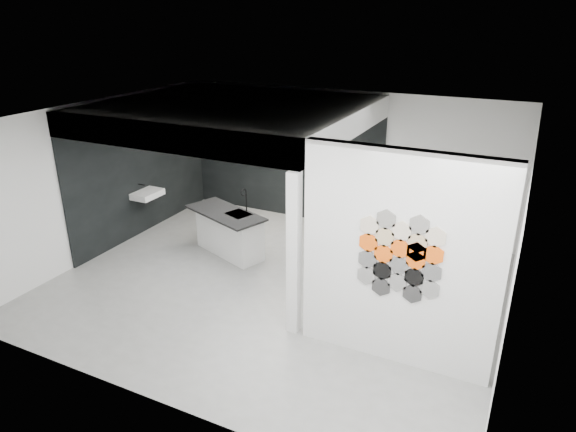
# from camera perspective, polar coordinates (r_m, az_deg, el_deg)

# --- Properties ---
(floor) EXTENTS (7.00, 6.00, 0.01)m
(floor) POSITION_cam_1_polar(r_m,az_deg,el_deg) (8.56, -1.49, -7.76)
(floor) COLOR gray
(partition_panel) EXTENTS (2.45, 0.15, 2.80)m
(partition_panel) POSITION_cam_1_polar(r_m,az_deg,el_deg) (6.39, 12.18, -4.94)
(partition_panel) COLOR silver
(partition_panel) RESTS_ON floor
(bay_clad_back) EXTENTS (4.40, 0.04, 2.35)m
(bay_clad_back) POSITION_cam_1_polar(r_m,az_deg,el_deg) (11.11, -0.48, 5.92)
(bay_clad_back) COLOR black
(bay_clad_back) RESTS_ON floor
(bay_clad_left) EXTENTS (0.04, 4.00, 2.35)m
(bay_clad_left) POSITION_cam_1_polar(r_m,az_deg,el_deg) (10.72, -15.77, 4.49)
(bay_clad_left) COLOR black
(bay_clad_left) RESTS_ON floor
(bulkhead) EXTENTS (4.40, 4.00, 0.40)m
(bulkhead) POSITION_cam_1_polar(r_m,az_deg,el_deg) (9.12, -6.12, 11.14)
(bulkhead) COLOR silver
(bulkhead) RESTS_ON corner_column
(corner_column) EXTENTS (0.16, 0.16, 2.35)m
(corner_column) POSITION_cam_1_polar(r_m,az_deg,el_deg) (6.90, 0.66, -4.41)
(corner_column) COLOR silver
(corner_column) RESTS_ON floor
(fascia_beam) EXTENTS (4.40, 0.16, 0.40)m
(fascia_beam) POSITION_cam_1_polar(r_m,az_deg,el_deg) (7.59, -13.81, 8.47)
(fascia_beam) COLOR silver
(fascia_beam) RESTS_ON corner_column
(wall_basin) EXTENTS (0.40, 0.60, 0.12)m
(wall_basin) POSITION_cam_1_polar(r_m,az_deg,el_deg) (10.53, -15.35, 2.36)
(wall_basin) COLOR silver
(wall_basin) RESTS_ON bay_clad_left
(display_shelf) EXTENTS (3.00, 0.15, 0.04)m
(display_shelf) POSITION_cam_1_polar(r_m,az_deg,el_deg) (10.94, -0.25, 6.35)
(display_shelf) COLOR black
(display_shelf) RESTS_ON bay_clad_back
(kitchen_island) EXTENTS (1.73, 1.22, 1.28)m
(kitchen_island) POSITION_cam_1_polar(r_m,az_deg,el_deg) (9.54, -6.54, -1.74)
(kitchen_island) COLOR silver
(kitchen_island) RESTS_ON floor
(stockpot) EXTENTS (0.31, 0.31, 0.19)m
(stockpot) POSITION_cam_1_polar(r_m,az_deg,el_deg) (11.44, -5.41, 7.56)
(stockpot) COLOR black
(stockpot) RESTS_ON display_shelf
(kettle) EXTENTS (0.23, 0.23, 0.16)m
(kettle) POSITION_cam_1_polar(r_m,az_deg,el_deg) (10.60, 3.67, 6.35)
(kettle) COLOR black
(kettle) RESTS_ON display_shelf
(glass_bowl) EXTENTS (0.14, 0.14, 0.09)m
(glass_bowl) POSITION_cam_1_polar(r_m,az_deg,el_deg) (10.42, 6.46, 5.80)
(glass_bowl) COLOR gray
(glass_bowl) RESTS_ON display_shelf
(glass_vase) EXTENTS (0.11, 0.11, 0.15)m
(glass_vase) POSITION_cam_1_polar(r_m,az_deg,el_deg) (10.41, 6.47, 5.96)
(glass_vase) COLOR gray
(glass_vase) RESTS_ON display_shelf
(bottle_dark) EXTENTS (0.07, 0.07, 0.15)m
(bottle_dark) POSITION_cam_1_polar(r_m,az_deg,el_deg) (11.05, -1.63, 7.00)
(bottle_dark) COLOR black
(bottle_dark) RESTS_ON display_shelf
(utensil_cup) EXTENTS (0.09, 0.09, 0.10)m
(utensil_cup) POSITION_cam_1_polar(r_m,az_deg,el_deg) (11.18, -2.96, 7.04)
(utensil_cup) COLOR black
(utensil_cup) RESTS_ON display_shelf
(hex_tile_cluster) EXTENTS (1.04, 0.02, 1.16)m
(hex_tile_cluster) POSITION_cam_1_polar(r_m,az_deg,el_deg) (6.26, 12.35, -4.46)
(hex_tile_cluster) COLOR silver
(hex_tile_cluster) RESTS_ON partition_panel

